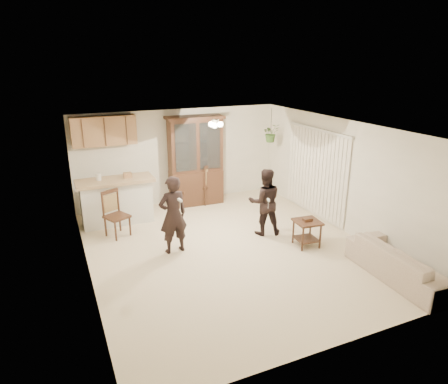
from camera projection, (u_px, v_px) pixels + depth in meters
name	position (u px, v px, depth m)	size (l,w,h in m)	color
floor	(230.00, 249.00, 8.23)	(6.50, 6.50, 0.00)	beige
ceiling	(230.00, 128.00, 7.43)	(5.50, 6.50, 0.02)	white
wall_back	(179.00, 156.00, 10.64)	(5.50, 0.02, 2.50)	beige
wall_front	(338.00, 267.00, 5.01)	(5.50, 0.02, 2.50)	beige
wall_left	(83.00, 213.00, 6.77)	(0.02, 6.50, 2.50)	beige
wall_right	(342.00, 176.00, 8.89)	(0.02, 6.50, 2.50)	beige
breakfast_bar	(117.00, 203.00, 9.39)	(1.60, 0.55, 1.00)	silver
bar_top	(115.00, 181.00, 9.22)	(1.75, 0.70, 0.08)	tan
upper_cabinets	(104.00, 131.00, 9.49)	(1.50, 0.34, 0.70)	brown
vertical_blinds	(316.00, 172.00, 9.70)	(0.06, 2.30, 2.10)	white
ceiling_fixture	(215.00, 124.00, 8.58)	(0.36, 0.36, 0.20)	#FFE9BF
hanging_plant	(271.00, 133.00, 10.60)	(0.43, 0.37, 0.48)	#305522
plant_cord	(271.00, 121.00, 10.50)	(0.01, 0.01, 0.65)	black
sofa	(402.00, 259.00, 7.04)	(1.87, 0.73, 0.73)	beige
adult	(173.00, 210.00, 7.85)	(0.66, 0.43, 1.80)	black
child	(265.00, 205.00, 8.76)	(0.66, 0.51, 1.35)	black
china_hutch	(196.00, 161.00, 10.50)	(1.52, 0.65, 2.35)	#361D13
side_table	(307.00, 233.00, 8.30)	(0.56, 0.56, 0.62)	#361D13
chair_bar	(118.00, 224.00, 8.76)	(0.60, 0.60, 1.02)	#361D13
chair_hutch_left	(182.00, 195.00, 10.64)	(0.59, 0.59, 0.97)	#361D13
chair_hutch_right	(203.00, 191.00, 10.82)	(0.67, 0.67, 1.10)	#361D13
controller_adult	(180.00, 200.00, 7.45)	(0.04, 0.14, 0.04)	white
controller_child	(268.00, 200.00, 8.35)	(0.04, 0.13, 0.04)	white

